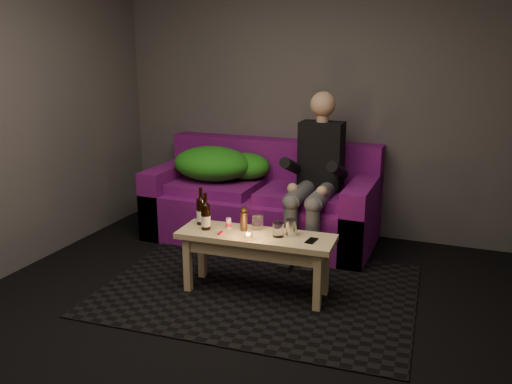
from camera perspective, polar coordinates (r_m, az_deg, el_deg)
floor at (r=3.69m, az=-3.98°, el=-14.54°), size 4.50×4.50×0.00m
room at (r=3.64m, az=-1.25°, el=12.28°), size 4.50×4.50×4.50m
rug at (r=4.24m, az=0.23°, el=-10.25°), size 2.42×1.81×0.01m
sofa at (r=5.25m, az=0.74°, el=-1.31°), size 2.15×0.97×0.92m
green_blanket at (r=5.32m, az=-3.96°, el=2.91°), size 0.94×0.64×0.32m
person at (r=4.81m, az=6.31°, el=2.10°), size 0.39×0.89×1.43m
coffee_table at (r=4.04m, az=-0.02°, el=-5.56°), size 1.19×0.43×0.48m
beer_bottle_a at (r=4.21m, az=-5.79°, el=-1.98°), size 0.07×0.07×0.29m
beer_bottle_b at (r=4.09m, az=-5.32°, el=-2.54°), size 0.07×0.07×0.28m
salt_shaker at (r=4.12m, az=-2.91°, el=-3.30°), size 0.04×0.04×0.08m
pepper_mill at (r=4.06m, az=-1.28°, el=-3.13°), size 0.06×0.06×0.14m
tumbler_back at (r=4.10m, az=0.16°, el=-3.24°), size 0.09×0.09×0.10m
tealight at (r=3.91m, az=-0.84°, el=-4.64°), size 0.06×0.06×0.04m
tumbler_front at (r=3.95m, az=2.36°, el=-3.99°), size 0.11×0.11×0.10m
steel_cup at (r=3.98m, az=3.74°, el=-3.74°), size 0.10×0.10×0.12m
smartphone at (r=3.89m, az=5.87°, el=-5.12°), size 0.07×0.13×0.01m
red_lighter at (r=4.02m, az=-3.79°, el=-4.35°), size 0.02×0.07×0.01m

